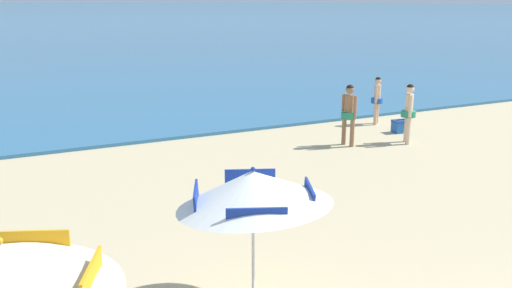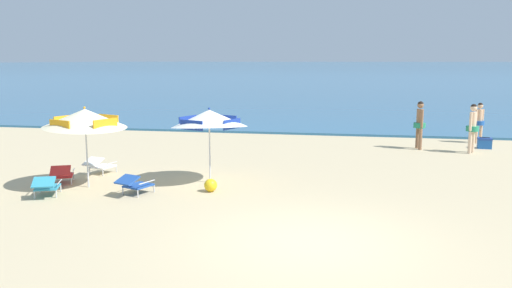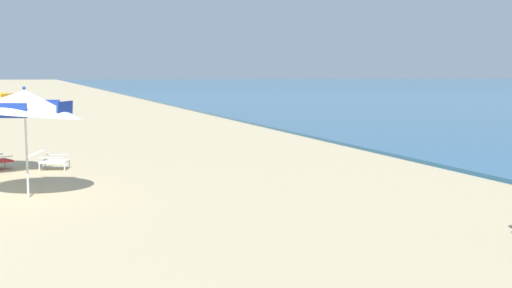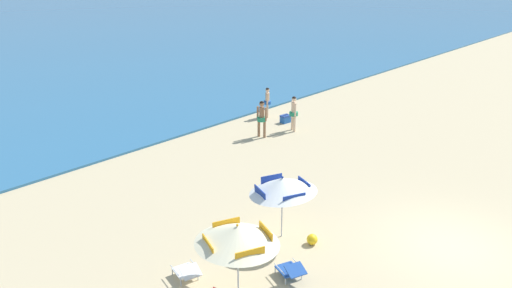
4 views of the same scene
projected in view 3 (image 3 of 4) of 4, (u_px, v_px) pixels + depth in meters
The scene contains 2 objects.
beach_umbrella_striped_second at pixel (25, 103), 10.91m from camera, with size 2.63×2.65×2.05m.
lounge_chair_beside_umbrella at pixel (49, 158), 14.37m from camera, with size 0.75×0.99×0.51m.
Camera 3 is at (8.68, 4.37, 2.19)m, focal length 43.04 mm.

